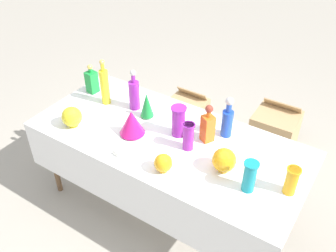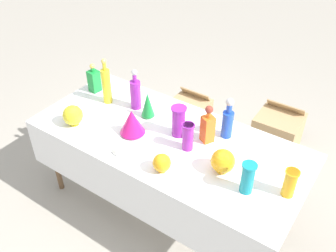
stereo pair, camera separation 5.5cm
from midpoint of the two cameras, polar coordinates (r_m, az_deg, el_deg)
ground_plane at (r=3.24m, az=-0.50°, el=-12.22°), size 40.00×40.00×0.00m
display_table at (r=2.72m, az=-1.09°, el=-3.24°), size 2.02×0.91×0.76m
tall_bottle_0 at (r=2.68m, az=8.46°, el=0.91°), size 0.08×0.08×0.32m
tall_bottle_1 at (r=3.03m, az=-10.14°, el=6.08°), size 0.07×0.07×0.39m
tall_bottle_2 at (r=2.95m, az=-5.72°, el=4.93°), size 0.08×0.08×0.34m
square_decanter_0 at (r=2.62m, az=5.48°, el=0.02°), size 0.11×0.11×0.30m
square_decanter_1 at (r=3.23m, az=-12.02°, el=6.72°), size 0.09×0.09×0.26m
slender_vase_0 at (r=2.66m, az=1.02°, el=0.86°), size 0.11×0.11×0.24m
slender_vase_1 at (r=2.55m, az=2.50°, el=-1.48°), size 0.09×0.09×0.21m
slender_vase_2 at (r=2.30m, az=11.66°, el=-7.42°), size 0.09×0.09×0.22m
slender_vase_3 at (r=2.35m, az=17.68°, el=-7.85°), size 0.09×0.09×0.19m
fluted_vase_0 at (r=2.69m, az=-6.13°, el=0.55°), size 0.19×0.19×0.20m
fluted_vase_1 at (r=2.86m, az=-3.80°, el=3.22°), size 0.10×0.10×0.21m
round_bowl_0 at (r=2.42m, az=7.90°, el=-5.18°), size 0.16×0.16×0.17m
round_bowl_1 at (r=2.40m, az=-1.39°, el=-5.65°), size 0.12×0.12×0.13m
round_bowl_2 at (r=2.86m, az=-14.98°, el=1.37°), size 0.15×0.15×0.16m
price_tag_left at (r=2.57m, az=-8.65°, el=-4.17°), size 0.06×0.03×0.03m
cardboard_box_behind_left at (r=3.94m, az=2.45°, el=1.71°), size 0.37×0.34×0.43m
cardboard_box_behind_right at (r=3.84m, az=15.49°, el=-0.65°), size 0.42×0.41×0.46m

